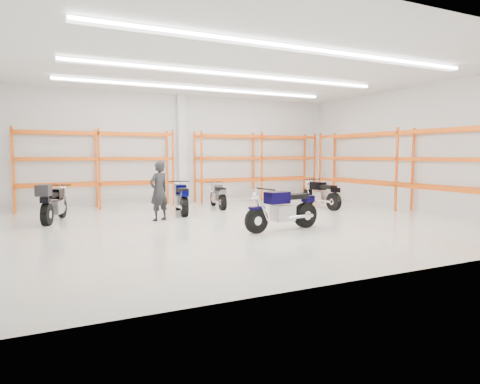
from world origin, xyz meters
name	(u,v)px	position (x,y,z in m)	size (l,w,h in m)	color
ground	(245,223)	(0.00, 0.00, 0.00)	(14.00, 14.00, 0.00)	silver
room_shell	(244,111)	(0.00, 0.03, 3.28)	(14.02, 12.02, 4.51)	white
motorcycle_main	(285,210)	(0.46, -1.53, 0.54)	(2.35, 0.78, 1.16)	black
motorcycle_back_a	(53,204)	(-5.11, 2.59, 0.57)	(1.07, 2.26, 1.19)	black
motorcycle_back_b	(181,199)	(-1.06, 2.74, 0.51)	(0.82, 2.22, 1.10)	black
motorcycle_back_c	(218,196)	(0.70, 3.59, 0.46)	(0.71, 1.99, 0.98)	black
motorcycle_back_d	(322,195)	(4.17, 1.78, 0.51)	(0.74, 2.22, 1.09)	black
standing_man	(159,191)	(-2.14, 1.60, 0.92)	(0.67, 0.44, 1.83)	black
structural_column	(181,149)	(0.00, 5.82, 2.25)	(0.32, 0.32, 4.50)	white
pallet_racking_back_left	(97,161)	(-3.40, 5.48, 1.79)	(5.67, 0.87, 3.00)	orange
pallet_racking_back_right	(257,160)	(3.40, 5.48, 1.79)	(5.67, 0.87, 3.00)	orange
pallet_racking_side	(405,161)	(6.48, 0.00, 1.81)	(0.87, 9.07, 3.00)	orange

